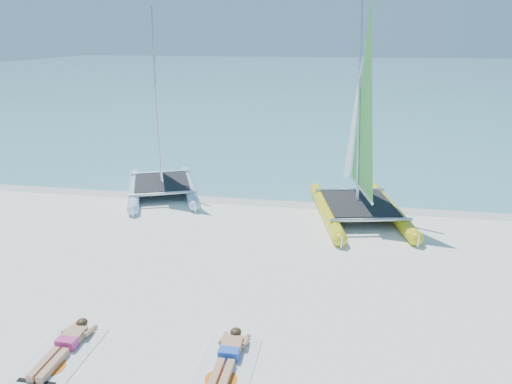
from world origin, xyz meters
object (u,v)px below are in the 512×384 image
at_px(towel_b, 226,367).
at_px(towel_a, 61,356).
at_px(catamaran_yellow, 359,144).
at_px(sunbather_b, 228,355).
at_px(sunbather_a, 66,344).
at_px(catamaran_blue, 159,138).

bearing_deg(towel_b, towel_a, -175.78).
bearing_deg(catamaran_yellow, sunbather_b, -117.09).
xyz_separation_m(towel_a, towel_b, (3.06, 0.23, 0.00)).
bearing_deg(catamaran_yellow, sunbather_a, -133.43).
height_order(catamaran_blue, towel_b, catamaran_blue).
relative_size(catamaran_blue, catamaran_yellow, 0.95).
bearing_deg(towel_a, sunbather_a, 90.00).
bearing_deg(towel_a, towel_b, 4.22).
xyz_separation_m(sunbather_a, towel_b, (3.06, 0.03, -0.11)).
bearing_deg(towel_b, sunbather_b, 90.00).
height_order(catamaran_blue, sunbather_a, catamaran_blue).
xyz_separation_m(sunbather_a, sunbather_b, (3.06, 0.23, 0.00)).
xyz_separation_m(towel_a, sunbather_a, (0.00, 0.19, 0.11)).
distance_m(towel_b, sunbather_b, 0.22).
distance_m(catamaran_yellow, sunbather_b, 9.13).
xyz_separation_m(catamaran_yellow, towel_a, (-5.35, -8.99, -2.26)).
relative_size(catamaran_blue, towel_a, 3.69).
height_order(catamaran_blue, catamaran_yellow, catamaran_yellow).
relative_size(sunbather_a, towel_b, 0.93).
distance_m(catamaran_yellow, towel_a, 10.70).
height_order(sunbather_a, sunbather_b, same).
bearing_deg(sunbather_b, towel_b, -90.00).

